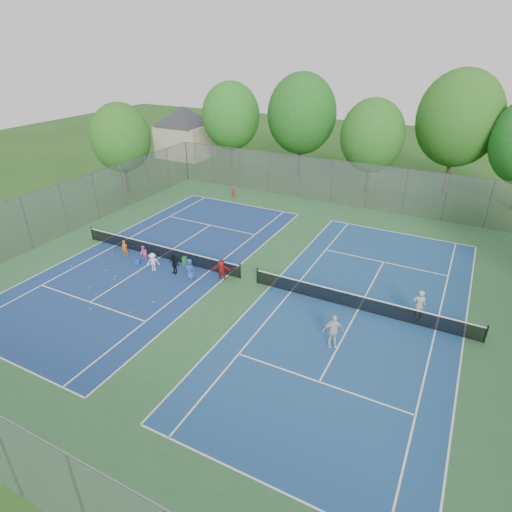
{
  "coord_description": "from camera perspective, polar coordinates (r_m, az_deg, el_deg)",
  "views": [
    {
      "loc": [
        11.09,
        -20.44,
        13.68
      ],
      "look_at": [
        0.0,
        1.0,
        1.3
      ],
      "focal_mm": 30.0,
      "sensor_mm": 36.0,
      "label": 1
    }
  ],
  "objects": [
    {
      "name": "tennis_ball_9",
      "position": [
        29.72,
        -19.37,
        -1.85
      ],
      "size": [
        0.07,
        0.07,
        0.07
      ],
      "primitive_type": "sphere",
      "color": "#CAEB36",
      "rests_on": "ground"
    },
    {
      "name": "tennis_ball_8",
      "position": [
        27.26,
        -20.55,
        -4.81
      ],
      "size": [
        0.07,
        0.07,
        0.07
      ],
      "primitive_type": "sphere",
      "color": "#BBD030",
      "rests_on": "ground"
    },
    {
      "name": "student_d",
      "position": [
        28.01,
        -10.85,
        -1.05
      ],
      "size": [
        0.82,
        0.43,
        1.34
      ],
      "primitive_type": "imported",
      "rotation": [
        0.0,
        0.0,
        -0.13
      ],
      "color": "black",
      "rests_on": "ground"
    },
    {
      "name": "student_e",
      "position": [
        27.17,
        -8.84,
        -1.74
      ],
      "size": [
        0.7,
        0.47,
        1.4
      ],
      "primitive_type": "imported",
      "rotation": [
        0.0,
        0.0,
        0.04
      ],
      "color": "#26448E",
      "rests_on": "ground"
    },
    {
      "name": "tennis_ball_10",
      "position": [
        26.64,
        -21.19,
        -5.73
      ],
      "size": [
        0.07,
        0.07,
        0.07
      ],
      "primitive_type": "sphere",
      "color": "#B4C82E",
      "rests_on": "ground"
    },
    {
      "name": "student_a",
      "position": [
        31.08,
        -17.11,
        0.97
      ],
      "size": [
        0.5,
        0.4,
        1.19
      ],
      "primitive_type": "imported",
      "rotation": [
        0.0,
        0.0,
        0.3
      ],
      "color": "#CD6413",
      "rests_on": "ground"
    },
    {
      "name": "court_pad",
      "position": [
        26.97,
        -0.98,
        -3.31
      ],
      "size": [
        32.0,
        32.0,
        0.01
      ],
      "primitive_type": "cube",
      "color": "#2B5C32",
      "rests_on": "ground"
    },
    {
      "name": "tree_nw",
      "position": [
        49.91,
        -3.37,
        18.13
      ],
      "size": [
        6.4,
        6.4,
        9.58
      ],
      "color": "#443326",
      "rests_on": "ground"
    },
    {
      "name": "tree_side_w",
      "position": [
        43.62,
        -17.59,
        14.79
      ],
      "size": [
        5.6,
        5.6,
        8.47
      ],
      "color": "#443326",
      "rests_on": "ground"
    },
    {
      "name": "tennis_ball_4",
      "position": [
        25.98,
        -21.22,
        -6.62
      ],
      "size": [
        0.07,
        0.07,
        0.07
      ],
      "primitive_type": "sphere",
      "color": "#DBF438",
      "rests_on": "ground"
    },
    {
      "name": "tree_nr",
      "position": [
        44.98,
        25.45,
        16.2
      ],
      "size": [
        7.6,
        7.6,
        11.42
      ],
      "color": "#443326",
      "rests_on": "ground"
    },
    {
      "name": "house",
      "position": [
        56.2,
        -9.62,
        17.1
      ],
      "size": [
        11.03,
        11.03,
        7.3
      ],
      "color": "#B7A88C",
      "rests_on": "ground"
    },
    {
      "name": "tree_nl",
      "position": [
        47.22,
        6.12,
        18.32
      ],
      "size": [
        7.2,
        7.2,
        10.69
      ],
      "color": "#443326",
      "rests_on": "ground"
    },
    {
      "name": "tree_nc",
      "position": [
        43.22,
        15.24,
        15.2
      ],
      "size": [
        6.0,
        6.0,
        8.85
      ],
      "color": "#443326",
      "rests_on": "ground"
    },
    {
      "name": "teen_court_b",
      "position": [
        21.51,
        10.23,
        -9.79
      ],
      "size": [
        1.13,
        0.93,
        1.81
      ],
      "primitive_type": "imported",
      "rotation": [
        0.0,
        0.0,
        0.55
      ],
      "color": "silver",
      "rests_on": "ground"
    },
    {
      "name": "tennis_ball_0",
      "position": [
        24.98,
        -16.46,
        -7.24
      ],
      "size": [
        0.07,
        0.07,
        0.07
      ],
      "primitive_type": "sphere",
      "color": "#AED431",
      "rests_on": "ground"
    },
    {
      "name": "student_c",
      "position": [
        28.64,
        -13.58,
        -0.77
      ],
      "size": [
        0.94,
        0.83,
        1.26
      ],
      "primitive_type": "imported",
      "rotation": [
        0.0,
        0.0,
        0.56
      ],
      "color": "white",
      "rests_on": "ground"
    },
    {
      "name": "ball_hopper",
      "position": [
        29.0,
        -9.45,
        -0.7
      ],
      "size": [
        0.41,
        0.41,
        0.62
      ],
      "primitive_type": "cube",
      "rotation": [
        0.0,
        0.0,
        0.37
      ],
      "color": "#25892F",
      "rests_on": "ground"
    },
    {
      "name": "tennis_ball_6",
      "position": [
        31.81,
        -18.58,
        0.24
      ],
      "size": [
        0.07,
        0.07,
        0.07
      ],
      "primitive_type": "sphere",
      "color": "yellow",
      "rests_on": "ground"
    },
    {
      "name": "tennis_ball_3",
      "position": [
        28.78,
        -18.24,
        -2.65
      ],
      "size": [
        0.07,
        0.07,
        0.07
      ],
      "primitive_type": "sphere",
      "color": "#C5ED37",
      "rests_on": "ground"
    },
    {
      "name": "tennis_ball_7",
      "position": [
        29.6,
        -13.38,
        -1.09
      ],
      "size": [
        0.07,
        0.07,
        0.07
      ],
      "primitive_type": "sphere",
      "color": "gold",
      "rests_on": "ground"
    },
    {
      "name": "net_left",
      "position": [
        30.32,
        -12.72,
        0.59
      ],
      "size": [
        12.87,
        0.1,
        0.91
      ],
      "primitive_type": "cube",
      "color": "black",
      "rests_on": "ground"
    },
    {
      "name": "student_f",
      "position": [
        26.88,
        -4.58,
        -1.81
      ],
      "size": [
        1.36,
        0.74,
        1.4
      ],
      "primitive_type": "imported",
      "rotation": [
        0.0,
        0.0,
        0.27
      ],
      "color": "#A31917",
      "rests_on": "ground"
    },
    {
      "name": "fence_south",
      "position": [
        16.7,
        -30.3,
        -22.04
      ],
      "size": [
        32.0,
        0.1,
        4.0
      ],
      "primitive_type": "cube",
      "color": "gray",
      "rests_on": "ground"
    },
    {
      "name": "tennis_ball_2",
      "position": [
        28.41,
        -18.34,
        -3.07
      ],
      "size": [
        0.07,
        0.07,
        0.07
      ],
      "primitive_type": "sphere",
      "color": "#C2D932",
      "rests_on": "ground"
    },
    {
      "name": "court_left",
      "position": [
        30.52,
        -12.64,
        -0.15
      ],
      "size": [
        10.97,
        23.77,
        0.01
      ],
      "primitive_type": "cube",
      "color": "navy",
      "rests_on": "court_pad"
    },
    {
      "name": "fence_west",
      "position": [
        35.88,
        -24.26,
        5.71
      ],
      "size": [
        0.1,
        32.0,
        4.0
      ],
      "primitive_type": "cube",
      "rotation": [
        0.0,
        0.0,
        1.57
      ],
      "color": "gray",
      "rests_on": "ground"
    },
    {
      "name": "tennis_ball_1",
      "position": [
        25.52,
        -13.5,
        -6.02
      ],
      "size": [
        0.07,
        0.07,
        0.07
      ],
      "primitive_type": "sphere",
      "color": "#A6CB2F",
      "rests_on": "ground"
    },
    {
      "name": "net_right",
      "position": [
        24.68,
        13.57,
        -6.1
      ],
      "size": [
        12.87,
        0.1,
        0.91
      ],
      "primitive_type": "cube",
      "color": "black",
      "rests_on": "ground"
    },
    {
      "name": "tennis_ball_5",
      "position": [
        28.06,
        -21.33,
        -4.0
      ],
      "size": [
        0.07,
        0.07,
        0.07
      ],
      "primitive_type": "sphere",
      "color": "#A7CA2F",
      "rests_on": "ground"
    },
    {
      "name": "instructor",
      "position": [
        24.53,
        20.88,
        -6.17
      ],
      "size": [
        0.77,
        0.61,
        1.87
      ],
      "primitive_type": "imported",
      "rotation": [
        0.0,
        0.0,
        3.4
      ],
      "color": "#949496",
      "rests_on": "ground"
    },
    {
      "name": "child_far_baseline",
      "position": [
        41.07,
        -2.97,
        8.42
      ],
      "size": [
        0.76,
        0.61,
        1.03
      ],
      "primitive_type": "imported",
      "rotation": [
        0.0,
        0.0,
        2.74
      ],
      "color": "#A41722",
      "rests_on": "ground"
    },
    {
      "name": "ball_crate",
      "position": [
        29.96,
        -15.52,
        -0.78
      ],
      "size": [
        0.44,
        0.44,
        0.29
      ],
      "primitive_type": "cube",
      "rotation": [
        0.0,
        0.0,
        0.39
      ],
      "color": "#1936BD",
      "rests_on": "ground"
    },
    {
      "name": "court_right",
      "position": [
        24.92,
        13.46,
        -6.95
      ],
      "size": [
        10.97,
        23.77,
        0.01
      ],
      "primitive_type": "cube",
      "color": "navy",
      "rests_on": "court_pad"
    },
    {
      "name": "fence_north",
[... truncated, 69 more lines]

